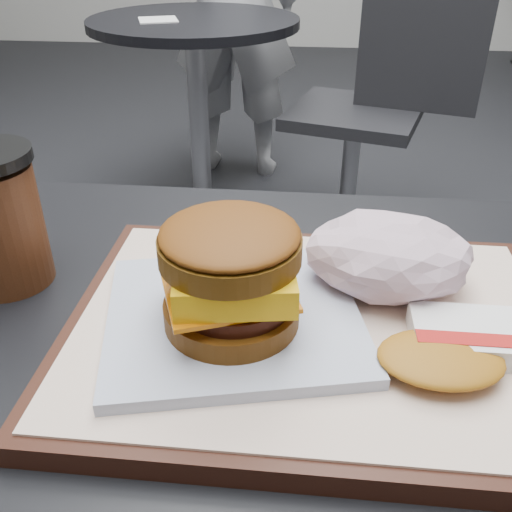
% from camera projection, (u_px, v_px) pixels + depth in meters
% --- Properties ---
extents(customer_table, '(0.80, 0.60, 0.77)m').
position_uv_depth(customer_table, '(230.00, 509.00, 0.53)').
color(customer_table, '#A5A5AA').
rests_on(customer_table, ground).
extents(serving_tray, '(0.38, 0.28, 0.02)m').
position_uv_depth(serving_tray, '(312.00, 330.00, 0.45)').
color(serving_tray, black).
rests_on(serving_tray, customer_table).
extents(breakfast_sandwich, '(0.22, 0.21, 0.09)m').
position_uv_depth(breakfast_sandwich, '(232.00, 285.00, 0.41)').
color(breakfast_sandwich, silver).
rests_on(breakfast_sandwich, serving_tray).
extents(hash_brown, '(0.12, 0.09, 0.02)m').
position_uv_depth(hash_brown, '(460.00, 346.00, 0.40)').
color(hash_brown, white).
rests_on(hash_brown, serving_tray).
extents(crumpled_wrapper, '(0.13, 0.11, 0.06)m').
position_uv_depth(crumpled_wrapper, '(389.00, 256.00, 0.46)').
color(crumpled_wrapper, silver).
rests_on(crumpled_wrapper, serving_tray).
extents(neighbor_table, '(0.70, 0.70, 0.75)m').
position_uv_depth(neighbor_table, '(197.00, 79.00, 1.98)').
color(neighbor_table, black).
rests_on(neighbor_table, ground).
extents(napkin, '(0.15, 0.15, 0.00)m').
position_uv_depth(napkin, '(158.00, 20.00, 1.82)').
color(napkin, silver).
rests_on(napkin, neighbor_table).
extents(neighbor_chair, '(0.65, 0.52, 0.88)m').
position_uv_depth(neighbor_chair, '(377.00, 100.00, 1.90)').
color(neighbor_chair, '#97989C').
rests_on(neighbor_chair, ground).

